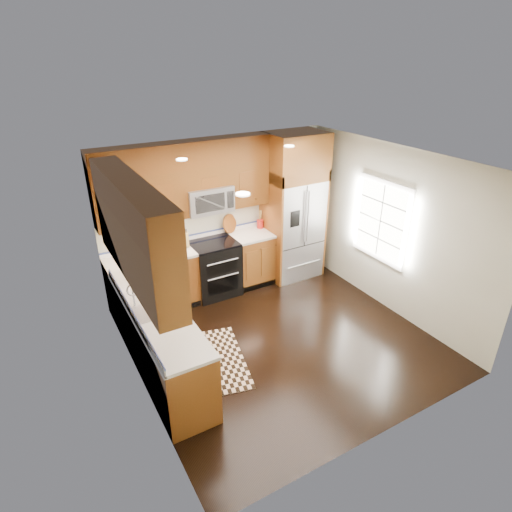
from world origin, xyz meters
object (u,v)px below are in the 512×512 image
rug (213,360)px  knife_block (185,239)px  refrigerator (293,207)px  utensil_crock (260,222)px  range (215,268)px

rug → knife_block: (0.36, 1.75, 1.05)m
refrigerator → utensil_crock: size_ratio=7.99×
range → rug: (-0.80, -1.63, -0.46)m
range → knife_block: bearing=165.3°
refrigerator → knife_block: refrigerator is taller
range → rug: bearing=-116.0°
rug → utensil_crock: size_ratio=4.16×
refrigerator → utensil_crock: (-0.55, 0.22, -0.25)m
range → utensil_crock: 1.17m
range → utensil_crock: (1.00, 0.18, 0.58)m
utensil_crock → range: bearing=-169.5°
refrigerator → knife_block: bearing=175.6°
range → rug: 1.87m
range → knife_block: 0.75m
knife_block → utensil_crock: (1.44, 0.07, -0.01)m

